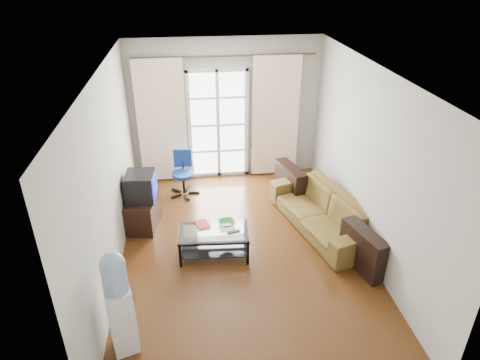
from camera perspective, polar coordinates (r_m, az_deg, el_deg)
The scene contains 20 objects.
floor at distance 6.56m, azimuth 0.42°, elevation -9.37°, with size 5.20×5.20×0.00m, color #512E13.
ceiling at distance 5.37m, azimuth 0.52°, elevation 14.19°, with size 5.20×5.20×0.00m, color white.
wall_back at distance 8.23m, azimuth -1.97°, elevation 9.32°, with size 3.60×0.02×2.70m, color #AFAFA7.
wall_front at distance 3.74m, azimuth 5.98°, elevation -16.84°, with size 3.60×0.02×2.70m, color #AFAFA7.
wall_left at distance 5.90m, azimuth -17.13°, elevation 0.18°, with size 0.02×5.20×2.70m, color #AFAFA7.
wall_right at distance 6.32m, azimuth 16.88°, elevation 2.09°, with size 0.02×5.20×2.70m, color #AFAFA7.
french_door at distance 8.26m, azimuth -2.94°, elevation 7.34°, with size 1.16×0.06×2.15m.
curtain_rod at distance 7.87m, azimuth -2.02°, elevation 16.21°, with size 0.04×0.04×3.30m, color #4C3F2D.
curtain_left at distance 8.15m, azimuth -10.36°, elevation 7.57°, with size 0.90×0.07×2.35m, color #FFE9CD.
curtain_right at distance 8.31m, azimuth 4.74°, elevation 8.31°, with size 0.90×0.07×2.35m, color #FFE9CD.
radiator at distance 8.63m, azimuth 3.51°, elevation 2.87°, with size 0.64×0.12×0.64m, color gray.
sofa at distance 7.01m, azimuth 10.86°, elevation -4.12°, with size 1.36×2.28×0.63m, color brown.
coffee_table at distance 6.34m, azimuth -3.49°, elevation -7.94°, with size 1.05×0.65×0.41m.
bowl at distance 6.37m, azimuth -1.79°, elevation -5.77°, with size 0.28×0.28×0.06m, color green.
book at distance 6.37m, azimuth -5.80°, elevation -6.13°, with size 0.25×0.29×0.02m, color #AA1424.
remote at distance 6.22m, azimuth -0.88°, elevation -6.92°, with size 0.18×0.05×0.02m, color black.
tv_stand at distance 7.14m, azimuth -12.89°, elevation -4.27°, with size 0.47×0.70×0.51m, color black.
crt_tv at distance 6.93m, azimuth -13.27°, elevation -0.81°, with size 0.52×0.51×0.44m.
task_chair at distance 7.97m, azimuth -7.52°, elevation -0.22°, with size 0.59×0.59×0.83m.
water_cooler at distance 4.91m, azimuth -15.85°, elevation -15.34°, with size 0.34×0.34×1.33m.
Camera 1 is at (-0.70, -5.17, 3.98)m, focal length 32.00 mm.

